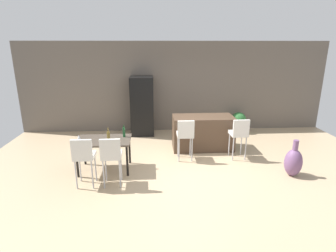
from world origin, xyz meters
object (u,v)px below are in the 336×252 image
object	(u,v)px
floor_vase	(293,162)
potted_plant	(239,120)
dining_table	(104,143)
wine_bottle_left	(109,137)
dining_chair_near	(84,155)
refrigerator	(142,106)
kitchen_island	(203,133)
bar_chair_left	(185,133)
bar_chair_middle	(239,132)
wine_bottle_end	(124,132)
dining_chair_far	(111,154)
wine_glass_middle	(79,137)

from	to	relation	value
floor_vase	potted_plant	bearing A→B (deg)	94.46
dining_table	wine_bottle_left	size ratio (longest dim) A/B	3.69
dining_chair_near	refrigerator	xyz separation A→B (m)	(1.06, 3.37, 0.22)
kitchen_island	bar_chair_left	bearing A→B (deg)	-127.21
bar_chair_left	bar_chair_middle	bearing A→B (deg)	0.00
wine_bottle_end	refrigerator	size ratio (longest dim) A/B	0.16
bar_chair_middle	bar_chair_left	bearing A→B (deg)	-180.00
kitchen_island	bar_chair_left	size ratio (longest dim) A/B	1.56
dining_chair_far	floor_vase	distance (m)	3.93
bar_chair_left	floor_vase	distance (m)	2.50
potted_plant	dining_table	bearing A→B (deg)	-146.48
floor_vase	wine_bottle_end	bearing A→B (deg)	169.44
dining_table	refrigerator	xyz separation A→B (m)	(0.79, 2.61, 0.26)
dining_chair_far	bar_chair_middle	bearing A→B (deg)	22.11
floor_vase	dining_chair_far	bearing A→B (deg)	-176.71
potted_plant	refrigerator	bearing A→B (deg)	179.82
wine_bottle_left	floor_vase	world-z (taller)	wine_bottle_left
dining_chair_near	wine_glass_middle	distance (m)	0.66
wine_bottle_end	wine_bottle_left	size ratio (longest dim) A/B	0.89
bar_chair_left	wine_bottle_end	distance (m)	1.50
bar_chair_left	wine_bottle_left	world-z (taller)	wine_bottle_left
wine_bottle_end	dining_chair_near	bearing A→B (deg)	-127.87
bar_chair_middle	wine_bottle_left	xyz separation A→B (m)	(-3.11, -0.62, 0.16)
bar_chair_left	wine_glass_middle	xyz separation A→B (m)	(-2.40, -0.61, 0.17)
kitchen_island	wine_bottle_end	bearing A→B (deg)	-152.68
wine_bottle_left	kitchen_island	bearing A→B (deg)	30.49
dining_chair_near	refrigerator	distance (m)	3.54
bar_chair_middle	wine_glass_middle	bearing A→B (deg)	-170.76
bar_chair_middle	wine_bottle_end	size ratio (longest dim) A/B	3.63
wine_bottle_end	potted_plant	xyz separation A→B (m)	(3.48, 2.44, -0.46)
dining_chair_near	wine_bottle_left	distance (m)	0.74
wine_bottle_end	potted_plant	world-z (taller)	wine_bottle_end
dining_table	dining_chair_far	bearing A→B (deg)	-70.29
wine_glass_middle	potted_plant	bearing A→B (deg)	31.93
kitchen_island	wine_bottle_end	xyz separation A→B (m)	(-2.04, -1.05, 0.40)
kitchen_island	wine_bottle_left	bearing A→B (deg)	-149.51
refrigerator	floor_vase	distance (m)	4.66
dining_chair_near	wine_bottle_end	bearing A→B (deg)	52.13
wine_bottle_end	wine_glass_middle	distance (m)	1.00
kitchen_island	floor_vase	bearing A→B (deg)	-45.95
dining_chair_far	wine_bottle_end	distance (m)	0.95
bar_chair_middle	refrigerator	xyz separation A→B (m)	(-2.46, 2.16, 0.22)
kitchen_island	wine_bottle_left	xyz separation A→B (m)	(-2.34, -1.38, 0.40)
kitchen_island	potted_plant	world-z (taller)	kitchen_island
dining_chair_near	wine_bottle_end	xyz separation A→B (m)	(0.72, 0.92, 0.16)
floor_vase	dining_table	bearing A→B (deg)	172.74
kitchen_island	bar_chair_middle	world-z (taller)	bar_chair_middle
wine_glass_middle	refrigerator	xyz separation A→B (m)	(1.28, 2.77, 0.06)
dining_table	dining_chair_near	bearing A→B (deg)	-109.62
kitchen_island	dining_table	xyz separation A→B (m)	(-2.48, -1.22, 0.20)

